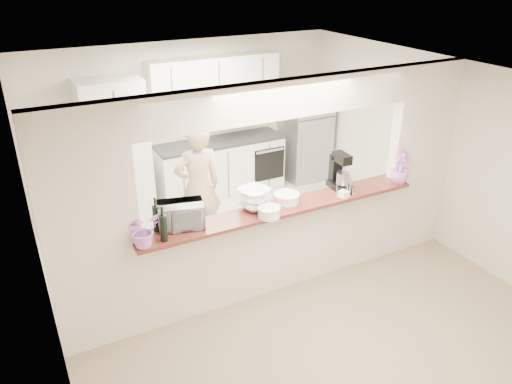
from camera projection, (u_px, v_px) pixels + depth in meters
floor at (278, 285)px, 6.07m from camera, size 6.00×6.00×0.00m
tile_overlay at (225, 229)px, 7.31m from camera, size 5.00×2.90×0.01m
partition at (281, 173)px, 5.44m from camera, size 5.00×0.15×2.50m
bar_counter at (279, 244)px, 5.82m from camera, size 3.40×0.38×1.09m
kitchen_cabinets at (182, 144)px, 7.76m from camera, size 3.15×0.62×2.25m
refrigerator at (305, 132)px, 8.69m from camera, size 0.75×0.70×1.70m
flower_left at (143, 230)px, 4.74m from camera, size 0.38×0.35×0.35m
wine_bottle_a at (163, 228)px, 4.83m from camera, size 0.07×0.07×0.37m
wine_bottle_b at (156, 218)px, 5.01m from camera, size 0.07×0.07×0.37m
toaster_oven at (181, 215)px, 5.10m from camera, size 0.53×0.42×0.26m
serving_bowls at (254, 199)px, 5.47m from camera, size 0.40×0.40×0.24m
plate_stack_a at (269, 212)px, 5.32m from camera, size 0.25×0.25×0.11m
plate_stack_b at (286, 198)px, 5.65m from camera, size 0.30×0.30×0.10m
red_bowl at (270, 206)px, 5.50m from camera, size 0.14×0.14×0.07m
tan_bowl at (280, 198)px, 5.67m from camera, size 0.17×0.17×0.08m
utensil_caddy at (346, 188)px, 5.78m from camera, size 0.27×0.21×0.22m
stand_mixer at (340, 173)px, 5.93m from camera, size 0.22×0.32×0.45m
flower_right at (400, 167)px, 6.06m from camera, size 0.25×0.25×0.42m
person at (198, 188)px, 6.55m from camera, size 0.64×0.43×1.73m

